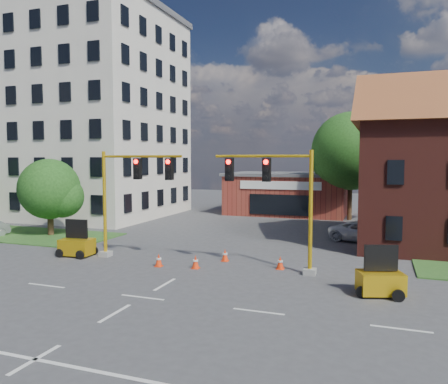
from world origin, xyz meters
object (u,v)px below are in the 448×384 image
at_px(signal_mast_east, 278,195).
at_px(pickup_white, 367,232).
at_px(signal_mast_west, 129,191).
at_px(trailer_west, 77,245).
at_px(trailer_east, 380,280).

height_order(signal_mast_east, pickup_white, signal_mast_east).
bearing_deg(signal_mast_west, trailer_west, -171.52).
distance_m(signal_mast_east, pickup_white, 11.08).
bearing_deg(trailer_west, trailer_east, -10.75).
bearing_deg(trailer_east, signal_mast_east, 135.53).
xyz_separation_m(signal_mast_west, trailer_east, (13.67, -2.35, -3.28)).
distance_m(signal_mast_west, trailer_west, 4.67).
relative_size(trailer_east, pickup_white, 0.41).
distance_m(signal_mast_east, trailer_east, 6.39).
height_order(trailer_east, pickup_white, trailer_east).
height_order(signal_mast_west, pickup_white, signal_mast_west).
height_order(signal_mast_west, trailer_east, signal_mast_west).
height_order(signal_mast_east, trailer_east, signal_mast_east).
bearing_deg(pickup_white, signal_mast_east, 176.31).
relative_size(signal_mast_east, trailer_east, 2.95).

